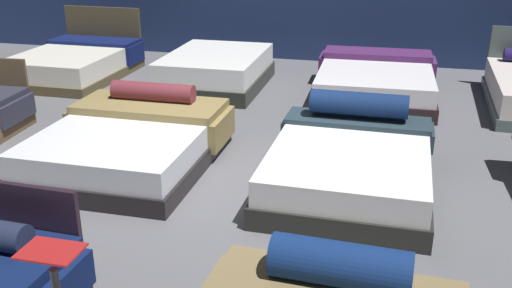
{
  "coord_description": "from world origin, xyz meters",
  "views": [
    {
      "loc": [
        1.48,
        -4.9,
        2.42
      ],
      "look_at": [
        0.22,
        0.15,
        0.36
      ],
      "focal_mm": 40.31,
      "sensor_mm": 36.0,
      "label": 1
    }
  ],
  "objects_px": {
    "bed_5": "(131,142)",
    "bed_6": "(350,165)",
    "bed_9": "(216,71)",
    "bed_8": "(76,63)",
    "bed_10": "(375,82)"
  },
  "relations": [
    {
      "from": "bed_5",
      "to": "bed_6",
      "type": "xyz_separation_m",
      "value": [
        2.28,
        -0.06,
        0.0
      ]
    },
    {
      "from": "bed_8",
      "to": "bed_9",
      "type": "bearing_deg",
      "value": -0.27
    },
    {
      "from": "bed_5",
      "to": "bed_8",
      "type": "height_order",
      "value": "bed_8"
    },
    {
      "from": "bed_5",
      "to": "bed_8",
      "type": "bearing_deg",
      "value": 128.44
    },
    {
      "from": "bed_5",
      "to": "bed_10",
      "type": "distance_m",
      "value": 3.87
    },
    {
      "from": "bed_10",
      "to": "bed_5",
      "type": "bearing_deg",
      "value": -128.92
    },
    {
      "from": "bed_8",
      "to": "bed_9",
      "type": "height_order",
      "value": "bed_8"
    },
    {
      "from": "bed_9",
      "to": "bed_10",
      "type": "bearing_deg",
      "value": 0.96
    },
    {
      "from": "bed_6",
      "to": "bed_10",
      "type": "relative_size",
      "value": 0.92
    },
    {
      "from": "bed_8",
      "to": "bed_9",
      "type": "xyz_separation_m",
      "value": [
        2.38,
        -0.03,
        0.02
      ]
    },
    {
      "from": "bed_6",
      "to": "bed_8",
      "type": "relative_size",
      "value": 0.93
    },
    {
      "from": "bed_9",
      "to": "bed_8",
      "type": "bearing_deg",
      "value": 178.72
    },
    {
      "from": "bed_5",
      "to": "bed_10",
      "type": "xyz_separation_m",
      "value": [
        2.35,
        3.07,
        -0.01
      ]
    },
    {
      "from": "bed_5",
      "to": "bed_6",
      "type": "relative_size",
      "value": 1.03
    },
    {
      "from": "bed_6",
      "to": "bed_10",
      "type": "distance_m",
      "value": 3.13
    }
  ]
}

